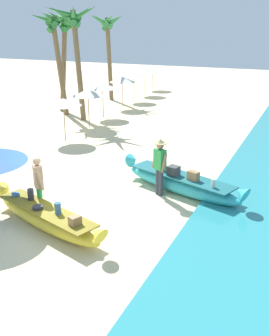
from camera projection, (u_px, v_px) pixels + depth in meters
name	position (u px, v px, depth m)	size (l,w,h in m)	color
ground_plane	(69.00, 212.00, 11.19)	(80.00, 80.00, 0.00)	beige
boat_yellow_foreground	(46.00, 217.00, 10.25)	(4.17, 1.84, 0.83)	yellow
boat_cyan_midground	(181.00, 183.00, 12.39)	(4.42, 2.10, 0.86)	#33B2BC
person_vendor_hatted	(160.00, 163.00, 12.00)	(0.58, 0.47, 1.79)	#333842
person_tourist_customer	(39.00, 182.00, 10.82)	(0.53, 0.53, 1.65)	green
parasol_row_0	(63.00, 102.00, 17.43)	(1.60, 1.60, 1.91)	#8E6B47
parasol_row_1	(88.00, 93.00, 19.74)	(1.60, 1.60, 1.91)	#8E6B47
parasol_row_2	(103.00, 86.00, 21.93)	(1.60, 1.60, 1.91)	#8E6B47
parasol_row_3	(123.00, 80.00, 24.41)	(1.60, 1.60, 1.91)	#8E6B47
parasol_row_4	(134.00, 75.00, 26.62)	(1.60, 1.60, 1.91)	#8E6B47
parasol_row_5	(145.00, 71.00, 28.98)	(1.60, 1.60, 1.91)	#8E6B47
parasol_row_6	(152.00, 67.00, 31.41)	(1.60, 1.60, 1.91)	#8E6B47
palm_tree_tall_inland	(107.00, 30.00, 26.16)	(2.62, 2.69, 5.65)	brown
palm_tree_leaning_seaward	(64.00, 29.00, 22.33)	(2.65, 2.96, 5.76)	brown
palm_tree_mid_cluster	(54.00, 33.00, 21.88)	(2.53, 2.63, 5.65)	brown
palm_tree_far_behind	(74.00, 27.00, 20.37)	(2.93, 2.56, 5.95)	brown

